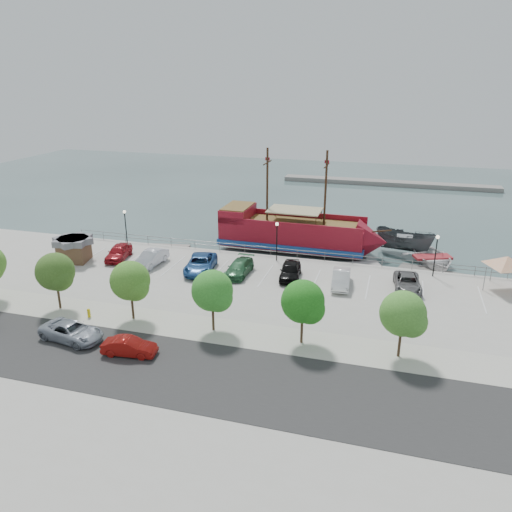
# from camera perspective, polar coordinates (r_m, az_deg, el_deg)

# --- Properties ---
(ground) EXTENTS (160.00, 160.00, 0.00)m
(ground) POSITION_cam_1_polar(r_m,az_deg,el_deg) (48.34, 0.48, -4.24)
(ground) COLOR #334B4A
(land_slab) EXTENTS (100.00, 58.00, 1.20)m
(land_slab) POSITION_cam_1_polar(r_m,az_deg,el_deg) (31.29, -10.57, -18.83)
(land_slab) COLOR #A8A59A
(land_slab) RESTS_ON ground
(street) EXTENTS (100.00, 8.00, 0.04)m
(street) POSITION_cam_1_polar(r_m,az_deg,el_deg) (34.57, -6.90, -13.18)
(street) COLOR #2B2B2B
(street) RESTS_ON land_slab
(sidewalk) EXTENTS (100.00, 4.00, 0.05)m
(sidewalk) POSITION_cam_1_polar(r_m,az_deg,el_deg) (39.35, -3.50, -8.63)
(sidewalk) COLOR #B7B6A1
(sidewalk) RESTS_ON land_slab
(seawall_railing) EXTENTS (50.00, 0.06, 1.00)m
(seawall_railing) POSITION_cam_1_polar(r_m,az_deg,el_deg) (54.79, 2.69, 0.45)
(seawall_railing) COLOR slate
(seawall_railing) RESTS_ON land_slab
(far_shore) EXTENTS (40.00, 3.00, 0.80)m
(far_shore) POSITION_cam_1_polar(r_m,az_deg,el_deg) (99.39, 14.89, 8.06)
(far_shore) COLOR gray
(far_shore) RESTS_ON ground
(pirate_ship) EXTENTS (19.99, 5.90, 12.56)m
(pirate_ship) POSITION_cam_1_polar(r_m,az_deg,el_deg) (59.22, 5.55, 2.48)
(pirate_ship) COLOR maroon
(pirate_ship) RESTS_ON ground
(patrol_boat) EXTENTS (7.65, 5.25, 2.77)m
(patrol_boat) POSITION_cam_1_polar(r_m,az_deg,el_deg) (60.70, 16.58, 1.44)
(patrol_boat) COLOR #43484B
(patrol_boat) RESTS_ON ground
(speedboat) EXTENTS (7.42, 8.61, 1.50)m
(speedboat) POSITION_cam_1_polar(r_m,az_deg,el_deg) (57.97, 19.48, -0.42)
(speedboat) COLOR silver
(speedboat) RESTS_ON ground
(dock_west) EXTENTS (6.63, 2.86, 0.37)m
(dock_west) POSITION_cam_1_polar(r_m,az_deg,el_deg) (61.38, -10.60, 0.97)
(dock_west) COLOR gray
(dock_west) RESTS_ON ground
(dock_mid) EXTENTS (6.54, 4.17, 0.36)m
(dock_mid) POSITION_cam_1_polar(r_m,az_deg,el_deg) (55.42, 10.82, -1.15)
(dock_mid) COLOR gray
(dock_mid) RESTS_ON ground
(dock_east) EXTENTS (8.01, 4.19, 0.44)m
(dock_east) POSITION_cam_1_polar(r_m,az_deg,el_deg) (55.46, 19.90, -1.98)
(dock_east) COLOR #66635D
(dock_east) RESTS_ON ground
(shed) EXTENTS (3.79, 3.79, 2.62)m
(shed) POSITION_cam_1_polar(r_m,az_deg,el_deg) (56.63, -20.10, 0.79)
(shed) COLOR brown
(shed) RESTS_ON land_slab
(canopy_tent) EXTENTS (5.76, 5.76, 3.73)m
(canopy_tent) POSITION_cam_1_polar(r_m,az_deg,el_deg) (51.01, 26.86, -0.04)
(canopy_tent) COLOR slate
(canopy_tent) RESTS_ON land_slab
(street_van) EXTENTS (5.32, 3.06, 1.40)m
(street_van) POSITION_cam_1_polar(r_m,az_deg,el_deg) (40.36, -20.33, -8.08)
(street_van) COLOR #9199A7
(street_van) RESTS_ON street
(street_sedan) EXTENTS (4.03, 1.81, 1.29)m
(street_sedan) POSITION_cam_1_polar(r_m,az_deg,el_deg) (37.16, -14.28, -10.02)
(street_sedan) COLOR maroon
(street_sedan) RESTS_ON street
(fire_hydrant) EXTENTS (0.28, 0.28, 0.80)m
(fire_hydrant) POSITION_cam_1_polar(r_m,az_deg,el_deg) (43.51, -18.57, -6.16)
(fire_hydrant) COLOR yellow
(fire_hydrant) RESTS_ON sidewalk
(lamp_post_left) EXTENTS (0.36, 0.36, 4.28)m
(lamp_post_left) POSITION_cam_1_polar(r_m,az_deg,el_deg) (59.51, -14.71, 3.83)
(lamp_post_left) COLOR black
(lamp_post_left) RESTS_ON land_slab
(lamp_post_mid) EXTENTS (0.36, 0.36, 4.28)m
(lamp_post_mid) POSITION_cam_1_polar(r_m,az_deg,el_deg) (52.82, 2.40, 2.46)
(lamp_post_mid) COLOR black
(lamp_post_mid) RESTS_ON land_slab
(lamp_post_right) EXTENTS (0.36, 0.36, 4.28)m
(lamp_post_right) POSITION_cam_1_polar(r_m,az_deg,el_deg) (51.64, 19.91, 0.83)
(lamp_post_right) COLOR black
(lamp_post_right) RESTS_ON land_slab
(tree_b) EXTENTS (3.30, 3.20, 5.00)m
(tree_b) POSITION_cam_1_polar(r_m,az_deg,el_deg) (44.76, -21.87, -1.83)
(tree_b) COLOR #473321
(tree_b) RESTS_ON sidewalk
(tree_c) EXTENTS (3.30, 3.20, 5.00)m
(tree_c) POSITION_cam_1_polar(r_m,az_deg,el_deg) (40.97, -14.06, -2.93)
(tree_c) COLOR #473321
(tree_c) RESTS_ON sidewalk
(tree_d) EXTENTS (3.30, 3.20, 5.00)m
(tree_d) POSITION_cam_1_polar(r_m,az_deg,el_deg) (38.10, -4.85, -4.16)
(tree_d) COLOR #473321
(tree_d) RESTS_ON sidewalk
(tree_e) EXTENTS (3.30, 3.20, 5.00)m
(tree_e) POSITION_cam_1_polar(r_m,az_deg,el_deg) (36.37, 5.56, -5.41)
(tree_e) COLOR #473321
(tree_e) RESTS_ON sidewalk
(tree_f) EXTENTS (3.30, 3.20, 5.00)m
(tree_f) POSITION_cam_1_polar(r_m,az_deg,el_deg) (35.94, 16.66, -6.54)
(tree_f) COLOR #473321
(tree_f) RESTS_ON sidewalk
(parked_car_a) EXTENTS (2.70, 4.94, 1.59)m
(parked_car_a) POSITION_cam_1_polar(r_m,az_deg,el_deg) (55.95, -15.43, 0.43)
(parked_car_a) COLOR maroon
(parked_car_a) RESTS_ON land_slab
(parked_car_b) EXTENTS (2.03, 4.90, 1.58)m
(parked_car_b) POSITION_cam_1_polar(r_m,az_deg,el_deg) (53.27, -11.91, -0.26)
(parked_car_b) COLOR #B9BCC6
(parked_car_b) RESTS_ON land_slab
(parked_car_c) EXTENTS (3.72, 6.22, 1.62)m
(parked_car_c) POSITION_cam_1_polar(r_m,az_deg,el_deg) (50.85, -6.35, -0.90)
(parked_car_c) COLOR #204C8B
(parked_car_c) RESTS_ON land_slab
(parked_car_d) EXTENTS (2.09, 4.98, 1.44)m
(parked_car_d) POSITION_cam_1_polar(r_m,az_deg,el_deg) (49.79, -1.94, -1.36)
(parked_car_d) COLOR #296039
(parked_car_d) RESTS_ON land_slab
(parked_car_e) EXTENTS (2.50, 4.98, 1.63)m
(parked_car_e) POSITION_cam_1_polar(r_m,az_deg,el_deg) (48.96, 3.95, -1.66)
(parked_car_e) COLOR black
(parked_car_e) RESTS_ON land_slab
(parked_car_f) EXTENTS (1.94, 4.73, 1.52)m
(parked_car_f) POSITION_cam_1_polar(r_m,az_deg,el_deg) (47.71, 9.70, -2.58)
(parked_car_f) COLOR white
(parked_car_f) RESTS_ON land_slab
(parked_car_g) EXTENTS (2.75, 5.24, 1.41)m
(parked_car_g) POSITION_cam_1_polar(r_m,az_deg,el_deg) (48.32, 16.92, -2.96)
(parked_car_g) COLOR slate
(parked_car_g) RESTS_ON land_slab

